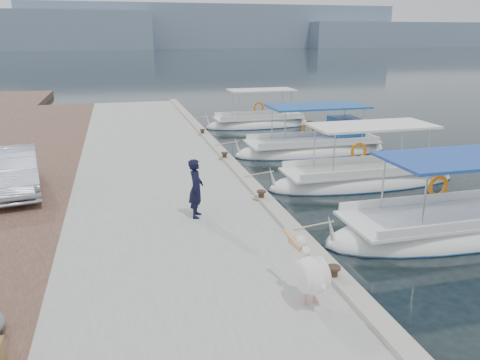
% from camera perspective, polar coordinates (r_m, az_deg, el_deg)
% --- Properties ---
extents(ground, '(400.00, 400.00, 0.00)m').
position_cam_1_polar(ground, '(13.20, 5.96, -6.60)').
color(ground, black).
rests_on(ground, ground).
extents(concrete_quay, '(6.00, 40.00, 0.50)m').
position_cam_1_polar(concrete_quay, '(17.09, -9.44, -0.24)').
color(concrete_quay, '#979691').
rests_on(concrete_quay, ground).
extents(quay_curb, '(0.44, 40.00, 0.12)m').
position_cam_1_polar(quay_curb, '(17.45, -0.38, 1.42)').
color(quay_curb, '#A09B8E').
rests_on(quay_curb, concrete_quay).
extents(cobblestone_strip, '(4.00, 40.00, 0.50)m').
position_cam_1_polar(cobblestone_strip, '(17.43, -26.02, -1.46)').
color(cobblestone_strip, '#4E3229').
rests_on(cobblestone_strip, ground).
extents(distant_hills, '(330.00, 60.00, 18.00)m').
position_cam_1_polar(distant_hills, '(215.47, -5.84, 17.75)').
color(distant_hills, slate).
rests_on(distant_hills, ground).
extents(fishing_caique_b, '(7.70, 2.53, 2.83)m').
position_cam_1_polar(fishing_caique_b, '(14.40, 24.47, -5.52)').
color(fishing_caique_b, white).
rests_on(fishing_caique_b, ground).
extents(fishing_caique_c, '(7.47, 2.23, 2.83)m').
position_cam_1_polar(fishing_caique_c, '(18.04, 14.81, -0.07)').
color(fishing_caique_c, white).
rests_on(fishing_caique_c, ground).
extents(fishing_caique_d, '(7.53, 2.46, 2.83)m').
position_cam_1_polar(fishing_caique_d, '(22.39, 8.98, 3.78)').
color(fishing_caique_d, white).
rests_on(fishing_caique_d, ground).
extents(fishing_caique_e, '(6.53, 2.07, 2.83)m').
position_cam_1_polar(fishing_caique_e, '(28.65, 2.27, 6.78)').
color(fishing_caique_e, white).
rests_on(fishing_caique_e, ground).
extents(mooring_bollards, '(0.28, 20.28, 0.33)m').
position_cam_1_polar(mooring_bollards, '(14.16, 2.61, -1.83)').
color(mooring_bollards, black).
rests_on(mooring_bollards, concrete_quay).
extents(pelican, '(0.63, 1.55, 1.20)m').
position_cam_1_polar(pelican, '(8.89, 8.56, -11.13)').
color(pelican, tan).
rests_on(pelican, concrete_quay).
extents(fisherman, '(0.55, 0.69, 1.64)m').
position_cam_1_polar(fisherman, '(12.79, -5.38, -1.02)').
color(fisherman, black).
rests_on(fisherman, concrete_quay).
extents(parked_car, '(2.15, 4.38, 1.38)m').
position_cam_1_polar(parked_car, '(16.47, -25.91, 0.97)').
color(parked_car, '#A9B0C1').
rests_on(parked_car, cobblestone_strip).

